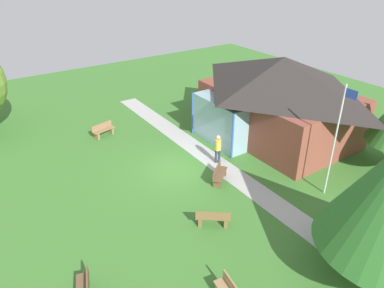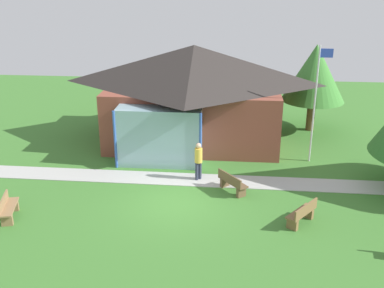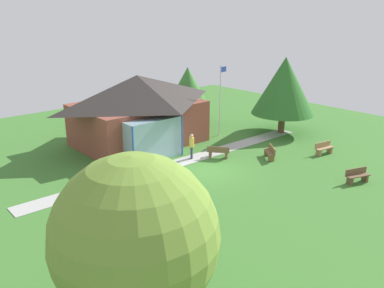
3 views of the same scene
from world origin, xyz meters
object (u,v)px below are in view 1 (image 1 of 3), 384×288
at_px(pavilion, 278,97).
at_px(bench_mid_right, 213,218).
at_px(bench_rear_near_path, 219,175).
at_px(visitor_on_path, 218,147).
at_px(bench_mid_left, 103,130).
at_px(flagpole, 336,137).

height_order(pavilion, bench_mid_right, pavilion).
distance_m(pavilion, bench_rear_near_path, 6.93).
bearing_deg(visitor_on_path, bench_mid_right, -82.63).
distance_m(bench_mid_left, bench_rear_near_path, 8.81).
bearing_deg(bench_mid_right, flagpole, 26.51).
bearing_deg(bench_rear_near_path, bench_mid_left, -109.39).
bearing_deg(pavilion, flagpole, -22.91).
bearing_deg(bench_rear_near_path, flagpole, 95.62).
height_order(pavilion, flagpole, flagpole).
bearing_deg(pavilion, bench_mid_left, -124.08).
height_order(pavilion, visitor_on_path, pavilion).
xyz_separation_m(flagpole, bench_mid_left, (-12.08, -6.56, -2.68)).
relative_size(bench_mid_right, visitor_on_path, 0.84).
relative_size(pavilion, flagpole, 1.75).
distance_m(flagpole, bench_rear_near_path, 5.89).
bearing_deg(bench_mid_left, bench_mid_right, 78.68).
distance_m(bench_mid_left, bench_mid_right, 10.90).
relative_size(pavilion, visitor_on_path, 5.61).
height_order(flagpole, bench_mid_right, flagpole).
distance_m(bench_mid_right, visitor_on_path, 5.33).
relative_size(bench_mid_left, bench_rear_near_path, 1.08).
xyz_separation_m(flagpole, bench_rear_near_path, (-3.76, -3.66, -2.68)).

